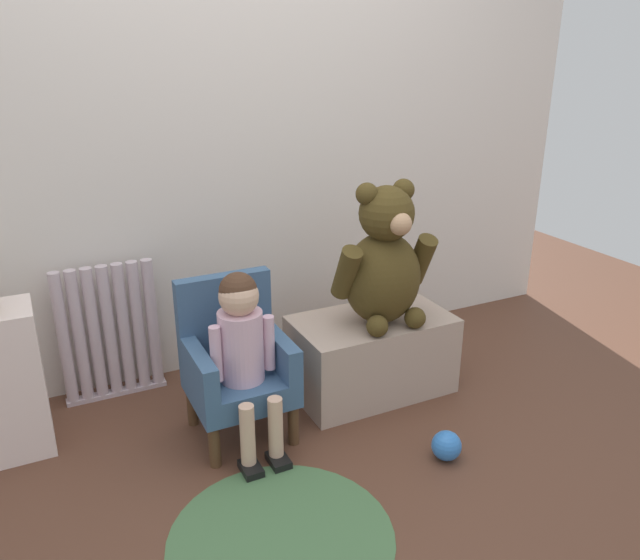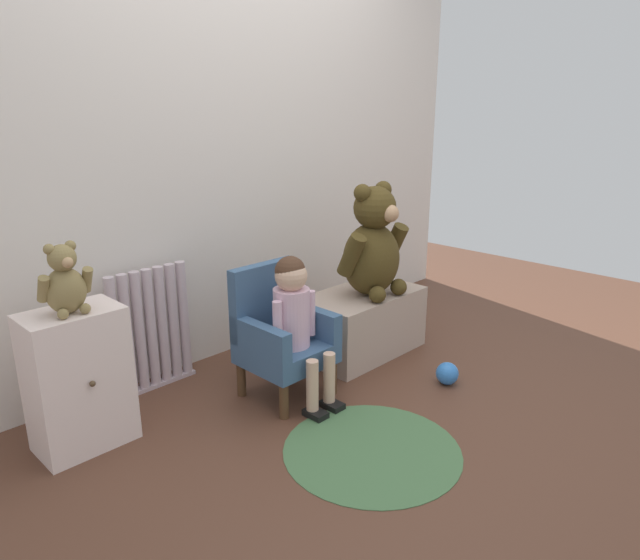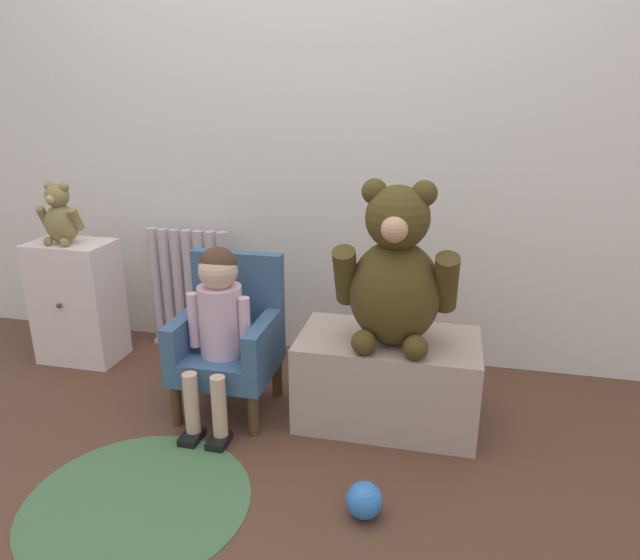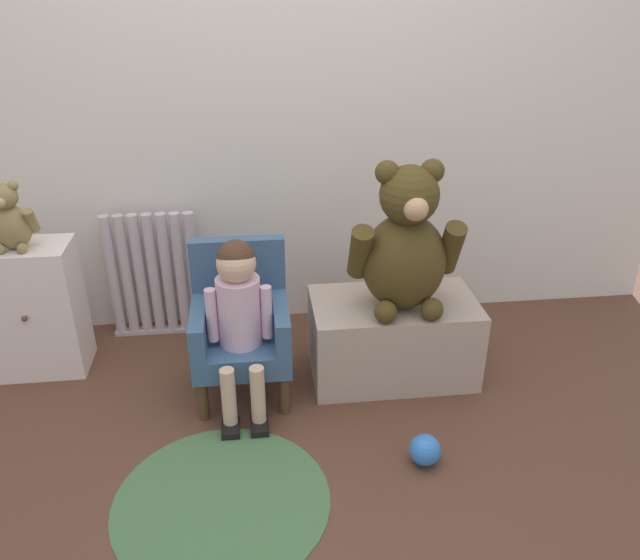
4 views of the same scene
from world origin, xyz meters
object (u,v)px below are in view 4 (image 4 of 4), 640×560
Objects in this scene: small_dresser at (35,309)px; small_teddy_bear at (10,220)px; child_figure at (239,304)px; floor_rug at (222,501)px; child_armchair at (241,324)px; low_bench at (392,338)px; large_teddy_bear at (405,246)px; radiator at (154,276)px; toy_ball at (425,450)px.

small_dresser is 0.42m from small_teddy_bear.
child_figure reaches higher than floor_rug.
small_dresser is at bearing 158.22° from child_figure.
child_armchair reaches higher than low_bench.
child_figure is 0.69m from large_teddy_bear.
child_armchair is at bearing 90.00° from child_figure.
low_bench is at bearing 110.30° from large_teddy_bear.
small_teddy_bear reaches higher than floor_rug.
radiator is 1.15m from low_bench.
radiator is 1.00× the size of large_teddy_bear.
small_dresser is at bearing -152.17° from radiator.
radiator reaches higher than toy_ball.
small_teddy_bear is at bearing 159.68° from child_figure.
low_bench is at bearing -23.97° from radiator.
child_armchair is 0.90× the size of child_figure.
small_dresser is 5.14× the size of toy_ball.
radiator is at bearing 154.27° from large_teddy_bear.
floor_rug is (0.79, -0.89, -0.29)m from small_dresser.
small_teddy_bear reaches higher than child_figure.
child_armchair is 0.87m from toy_ball.
small_dresser is 0.91m from child_armchair.
child_figure is 1.15× the size of large_teddy_bear.
large_teddy_bear is at bearing -9.84° from small_dresser.
toy_ball is at bearing -26.63° from small_teddy_bear.
child_figure is at bearing -90.00° from child_armchair.
child_figure is at bearing -168.46° from low_bench.
large_teddy_bear is at bearing -8.98° from small_teddy_bear.
radiator is 5.36× the size of toy_ball.
small_dresser is 0.96× the size of large_teddy_bear.
floor_rug is at bearing -137.15° from low_bench.
child_armchair reaches higher than small_dresser.
small_dresser is at bearing 170.16° from large_teddy_bear.
small_teddy_bear is 0.38× the size of floor_rug.
small_dresser reaches higher than floor_rug.
low_bench is 0.95× the size of floor_rug.
large_teddy_bear reaches higher than low_bench.
radiator is at bearing 135.34° from toy_ball.
radiator is 1.49m from toy_ball.
small_dresser is 1.72m from toy_ball.
child_figure is 0.98m from small_teddy_bear.
large_teddy_bear is 2.20× the size of small_teddy_bear.
large_teddy_bear is at bearing 87.90° from toy_ball.
child_armchair reaches higher than toy_ball.
small_dresser is at bearing 152.56° from toy_ball.
small_teddy_bear is at bearing -113.18° from small_dresser.
child_armchair is (0.41, -0.49, -0.00)m from radiator.
child_figure reaches higher than toy_ball.
small_dresser is 1.23m from floor_rug.
large_teddy_bear is (0.66, 0.08, 0.17)m from child_figure.
radiator is 1.23m from large_teddy_bear.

